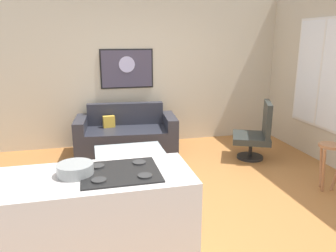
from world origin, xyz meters
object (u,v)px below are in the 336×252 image
(armchair, at_px, (257,133))
(wall_painting, at_px, (127,69))
(bar_stool, at_px, (329,156))
(mixing_bowl, at_px, (75,170))
(couch, at_px, (126,136))
(coffee_table, at_px, (129,152))

(armchair, height_order, wall_painting, wall_painting)
(bar_stool, relative_size, mixing_bowl, 2.28)
(couch, bearing_deg, bar_stool, -41.28)
(couch, xyz_separation_m, coffee_table, (-0.08, -1.06, 0.09))
(couch, xyz_separation_m, bar_stool, (2.38, -2.09, 0.18))
(coffee_table, xyz_separation_m, armchair, (2.13, 0.25, 0.06))
(mixing_bowl, bearing_deg, bar_stool, 17.03)
(couch, xyz_separation_m, mixing_bowl, (-0.73, -3.04, 0.68))
(wall_painting, bearing_deg, armchair, -34.42)
(bar_stool, xyz_separation_m, mixing_bowl, (-3.11, -0.95, 0.50))
(coffee_table, bearing_deg, bar_stool, -22.64)
(armchair, relative_size, bar_stool, 1.52)
(couch, bearing_deg, mixing_bowl, -103.44)
(coffee_table, xyz_separation_m, wall_painting, (0.19, 1.58, 1.03))
(bar_stool, bearing_deg, couch, 138.72)
(armchair, bearing_deg, mixing_bowl, -141.21)
(mixing_bowl, xyz_separation_m, wall_painting, (0.83, 3.57, 0.44))
(coffee_table, xyz_separation_m, mixing_bowl, (-0.64, -1.98, 0.59))
(coffee_table, bearing_deg, wall_painting, 83.15)
(couch, xyz_separation_m, wall_painting, (0.11, 0.52, 1.12))
(mixing_bowl, bearing_deg, wall_painting, 76.83)
(armchair, bearing_deg, couch, 158.46)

